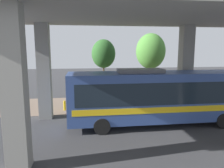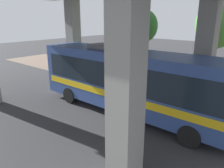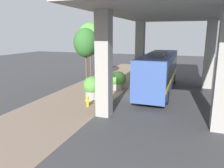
# 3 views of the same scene
# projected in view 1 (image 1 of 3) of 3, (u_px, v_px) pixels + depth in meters

# --- Properties ---
(ground_plane) EXTENTS (80.00, 80.00, 0.00)m
(ground_plane) POSITION_uv_depth(u_px,v_px,m) (117.00, 113.00, 17.36)
(ground_plane) COLOR #38383A
(ground_plane) RESTS_ON ground
(sidewalk_strip) EXTENTS (6.00, 40.00, 0.02)m
(sidewalk_strip) POSITION_uv_depth(u_px,v_px,m) (112.00, 104.00, 20.30)
(sidewalk_strip) COLOR #7A6656
(sidewalk_strip) RESTS_ON ground
(overpass) EXTENTS (9.40, 18.68, 7.41)m
(overpass) POSITION_uv_depth(u_px,v_px,m) (128.00, 24.00, 12.41)
(overpass) COLOR gray
(overpass) RESTS_ON ground
(bus) EXTENTS (2.62, 11.58, 3.79)m
(bus) POSITION_uv_depth(u_px,v_px,m) (157.00, 95.00, 14.35)
(bus) COLOR #334C8C
(bus) RESTS_ON ground
(fire_hydrant) EXTENTS (0.39, 0.19, 0.85)m
(fire_hydrant) POSITION_uv_depth(u_px,v_px,m) (65.00, 105.00, 18.03)
(fire_hydrant) COLOR gold
(fire_hydrant) RESTS_ON ground
(planter_front) EXTENTS (1.51, 1.51, 1.92)m
(planter_front) POSITION_uv_depth(u_px,v_px,m) (88.00, 97.00, 18.71)
(planter_front) COLOR gray
(planter_front) RESTS_ON ground
(planter_middle) EXTENTS (1.51, 1.51, 1.78)m
(planter_middle) POSITION_uv_depth(u_px,v_px,m) (135.00, 99.00, 18.23)
(planter_middle) COLOR gray
(planter_middle) RESTS_ON ground
(street_tree_near) EXTENTS (2.13, 2.13, 5.89)m
(street_tree_near) POSITION_uv_depth(u_px,v_px,m) (104.00, 54.00, 19.50)
(street_tree_near) COLOR brown
(street_tree_near) RESTS_ON ground
(street_tree_far) EXTENTS (2.95, 2.95, 6.59)m
(street_tree_far) POSITION_uv_depth(u_px,v_px,m) (151.00, 51.00, 21.95)
(street_tree_far) COLOR brown
(street_tree_far) RESTS_ON ground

